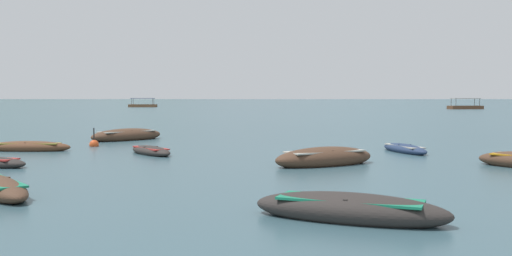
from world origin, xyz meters
name	(u,v)px	position (x,y,z in m)	size (l,w,h in m)	color
ground_plane	(331,99)	(0.00, 1500.00, 0.00)	(6000.00, 6000.00, 0.00)	#385660
mountain_1	(146,66)	(-703.24, 2038.44, 123.47)	(783.17, 783.17, 246.94)	slate
mountain_2	(418,31)	(317.27, 2116.49, 248.95)	(1215.38, 1215.38, 497.89)	slate
rowboat_0	(405,149)	(5.58, 21.12, 0.15)	(2.14, 3.60, 0.47)	navy
rowboat_2	(127,136)	(-9.37, 26.26, 0.26)	(3.90, 4.62, 0.84)	#4C3323
rowboat_4	(325,158)	(2.09, 15.86, 0.26)	(4.14, 3.60, 0.83)	#4C3323
rowboat_5	(28,147)	(-11.47, 19.37, 0.18)	(4.03, 1.40, 0.57)	brown
rowboat_6	(349,209)	(2.70, 6.84, 0.21)	(4.14, 2.15, 0.68)	#2D2826
rowboat_8	(151,151)	(-5.40, 18.69, 0.14)	(2.89, 2.97, 0.46)	#2D2826
ferry_1	(465,107)	(30.98, 120.44, 0.45)	(7.72, 4.67, 2.54)	brown
ferry_2	(143,105)	(-46.60, 134.77, 0.45)	(7.47, 3.84, 2.54)	brown
mooring_buoy	(94,144)	(-9.47, 22.02, 0.11)	(0.47, 0.47, 1.07)	#DB4C1E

